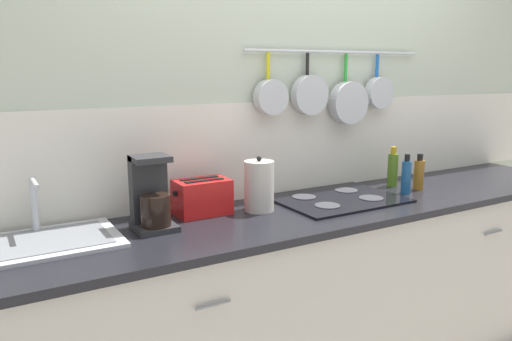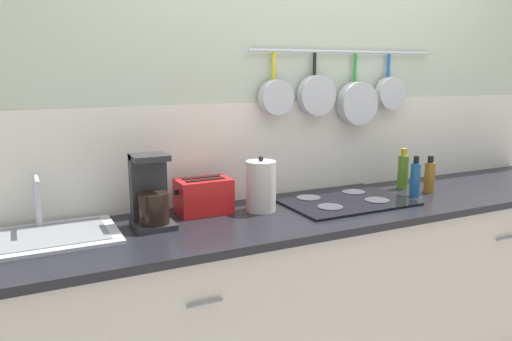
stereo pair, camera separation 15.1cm
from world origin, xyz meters
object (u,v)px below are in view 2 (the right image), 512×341
Objects in this scene: coffee_maker at (151,197)px; bottle_dish_soap at (430,176)px; bottle_sesame_oil at (403,171)px; bottle_olive_oil at (415,179)px; toaster at (204,196)px; kettle at (261,186)px.

coffee_maker reaches higher than bottle_dish_soap.
bottle_sesame_oil is 0.15m from bottle_dish_soap.
coffee_maker is 1.44× the size of bottle_olive_oil.
kettle is (0.26, -0.08, 0.04)m from toaster.
bottle_dish_soap is at bearing 13.83° from bottle_olive_oil.
bottle_olive_oil is (1.10, -0.20, 0.01)m from toaster.
toaster is 0.27m from kettle.
bottle_sesame_oil is at bearing 68.00° from bottle_olive_oil.
coffee_maker is at bearing -178.95° from kettle.
bottle_olive_oil is at bearing -166.17° from bottle_dish_soap.
kettle is 1.22× the size of bottle_olive_oil.
bottle_sesame_oil is 1.14× the size of bottle_dish_soap.
bottle_sesame_oil is (1.17, -0.03, 0.02)m from toaster.
bottle_olive_oil is at bearing -7.78° from kettle.
kettle is 1.15× the size of bottle_sesame_oil.
coffee_maker is at bearing -161.31° from toaster.
bottle_olive_oil is (0.84, -0.12, -0.02)m from kettle.
kettle is 1.31× the size of bottle_dish_soap.
coffee_maker is 0.29m from toaster.
bottle_dish_soap is at bearing -2.76° from coffee_maker.
coffee_maker is 1.44m from bottle_sesame_oil.
toaster is 1.12m from bottle_olive_oil.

